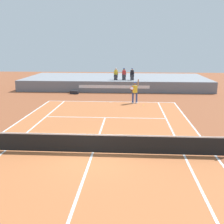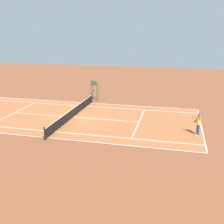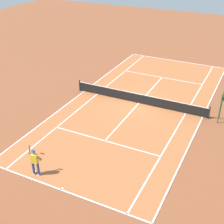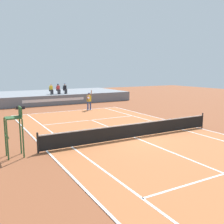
% 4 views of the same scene
% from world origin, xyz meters
% --- Properties ---
extents(ground_plane, '(80.00, 80.00, 0.00)m').
position_xyz_m(ground_plane, '(0.00, 0.00, 0.00)').
color(ground_plane, brown).
extents(court, '(11.08, 23.88, 0.03)m').
position_xyz_m(court, '(0.00, 0.00, 0.01)').
color(court, '#B76638').
rests_on(court, ground).
extents(net, '(11.98, 0.10, 1.07)m').
position_xyz_m(net, '(0.00, 0.00, 0.52)').
color(net, black).
rests_on(net, ground).
extents(tennis_player, '(0.75, 0.72, 2.08)m').
position_xyz_m(tennis_player, '(2.07, 11.41, 0.99)').
color(tennis_player, navy).
rests_on(tennis_player, ground).
extents(tennis_ball, '(0.07, 0.07, 0.07)m').
position_xyz_m(tennis_ball, '(2.80, 10.56, 0.03)').
color(tennis_ball, '#D1E533').
rests_on(tennis_ball, ground).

